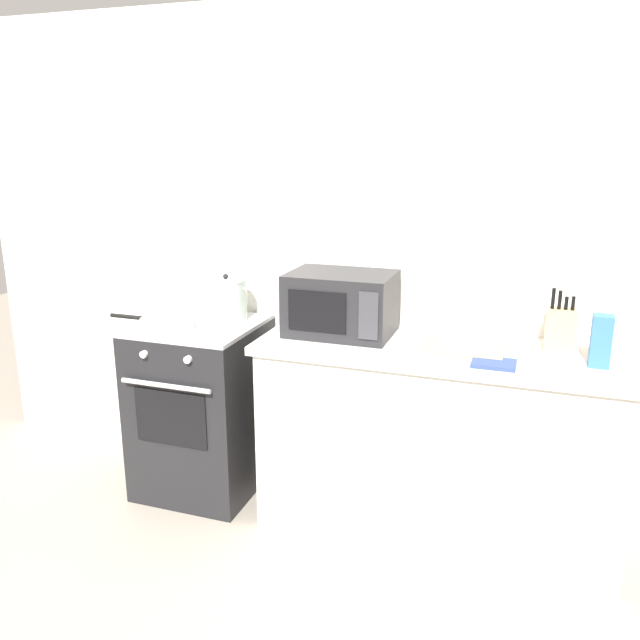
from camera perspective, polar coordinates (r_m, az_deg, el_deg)
ground_plane at (r=3.13m, az=-9.74°, el=-20.35°), size 10.00×10.00×0.00m
back_wall at (r=3.36m, az=1.79°, el=5.73°), size 4.40×0.10×2.50m
lower_cabinet_right at (r=3.16m, az=10.35°, el=-10.68°), size 1.64×0.56×0.88m
countertop_right at (r=2.99m, az=10.77°, el=-2.73°), size 1.70×0.60×0.04m
stove at (r=3.51m, az=-10.44°, el=-7.56°), size 0.60×0.64×0.92m
stock_pot at (r=3.38m, az=-8.30°, el=1.82°), size 0.30×0.22×0.25m
frying_pan at (r=3.32m, az=-13.41°, el=-0.22°), size 0.48×0.28×0.05m
microwave at (r=3.10m, az=1.89°, el=1.48°), size 0.50×0.37×0.30m
cutting_board at (r=2.95m, az=12.56°, el=-2.46°), size 0.36×0.26×0.02m
knife_block at (r=3.04m, az=20.55°, el=-0.77°), size 0.13×0.10×0.28m
pasta_box at (r=2.89m, az=23.68°, el=-1.72°), size 0.08×0.08×0.22m
oven_mitt at (r=2.79m, az=15.18°, el=-3.74°), size 0.18×0.14×0.02m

